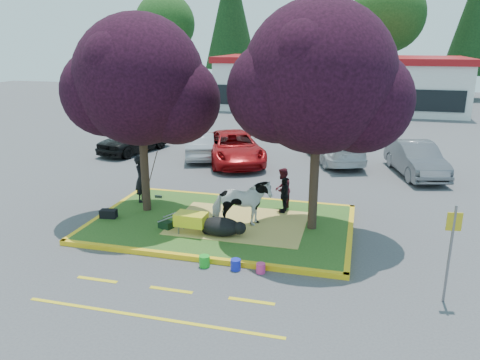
% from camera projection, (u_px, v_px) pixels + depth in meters
% --- Properties ---
extents(ground, '(90.00, 90.00, 0.00)m').
position_uv_depth(ground, '(221.00, 226.00, 15.19)').
color(ground, '#424244').
rests_on(ground, ground).
extents(median_island, '(8.00, 5.00, 0.15)m').
position_uv_depth(median_island, '(221.00, 223.00, 15.17)').
color(median_island, '#2A541A').
rests_on(median_island, ground).
extents(curb_near, '(8.30, 0.16, 0.15)m').
position_uv_depth(curb_near, '(194.00, 258.00, 12.78)').
color(curb_near, yellow).
rests_on(curb_near, ground).
extents(curb_far, '(8.30, 0.16, 0.15)m').
position_uv_depth(curb_far, '(241.00, 198.00, 17.56)').
color(curb_far, yellow).
rests_on(curb_far, ground).
extents(curb_left, '(0.16, 5.30, 0.15)m').
position_uv_depth(curb_left, '(108.00, 212.00, 16.15)').
color(curb_left, yellow).
rests_on(curb_left, ground).
extents(curb_right, '(0.16, 5.30, 0.15)m').
position_uv_depth(curb_right, '(350.00, 236.00, 14.18)').
color(curb_right, yellow).
rests_on(curb_right, ground).
extents(straw_bedding, '(4.20, 3.00, 0.01)m').
position_uv_depth(straw_bedding, '(239.00, 223.00, 15.00)').
color(straw_bedding, '#E1CB5C').
rests_on(straw_bedding, median_island).
extents(tree_purple_left, '(5.06, 4.20, 6.51)m').
position_uv_depth(tree_purple_left, '(140.00, 86.00, 14.95)').
color(tree_purple_left, black).
rests_on(tree_purple_left, median_island).
extents(tree_purple_right, '(5.30, 4.40, 6.82)m').
position_uv_depth(tree_purple_right, '(319.00, 85.00, 13.33)').
color(tree_purple_right, black).
rests_on(tree_purple_right, median_island).
extents(fire_lane_stripe_a, '(1.10, 0.12, 0.01)m').
position_uv_depth(fire_lane_stripe_a, '(97.00, 280.00, 11.78)').
color(fire_lane_stripe_a, yellow).
rests_on(fire_lane_stripe_a, ground).
extents(fire_lane_stripe_b, '(1.10, 0.12, 0.01)m').
position_uv_depth(fire_lane_stripe_b, '(171.00, 290.00, 11.30)').
color(fire_lane_stripe_b, yellow).
rests_on(fire_lane_stripe_b, ground).
extents(fire_lane_stripe_c, '(1.10, 0.12, 0.01)m').
position_uv_depth(fire_lane_stripe_c, '(252.00, 301.00, 10.82)').
color(fire_lane_stripe_c, yellow).
rests_on(fire_lane_stripe_c, ground).
extents(fire_lane_long, '(6.00, 0.10, 0.01)m').
position_uv_depth(fire_lane_long, '(150.00, 317.00, 10.19)').
color(fire_lane_long, yellow).
rests_on(fire_lane_long, ground).
extents(retail_building, '(20.40, 8.40, 4.40)m').
position_uv_depth(retail_building, '(338.00, 82.00, 39.97)').
color(retail_building, silver).
rests_on(retail_building, ground).
extents(treeline, '(46.58, 7.80, 14.63)m').
position_uv_depth(treeline, '(339.00, 19.00, 47.48)').
color(treeline, black).
rests_on(treeline, ground).
extents(cow, '(1.98, 1.42, 1.53)m').
position_uv_depth(cow, '(241.00, 204.00, 14.51)').
color(cow, white).
rests_on(cow, median_island).
extents(calf, '(1.44, 1.07, 0.55)m').
position_uv_depth(calf, '(220.00, 227.00, 14.00)').
color(calf, black).
rests_on(calf, median_island).
extents(handler, '(0.53, 0.69, 1.68)m').
position_uv_depth(handler, '(141.00, 179.00, 16.81)').
color(handler, black).
rests_on(handler, median_island).
extents(visitor_a, '(0.64, 0.78, 1.47)m').
position_uv_depth(visitor_a, '(282.00, 189.00, 15.99)').
color(visitor_a, '#4C151F').
rests_on(visitor_a, median_island).
extents(visitor_b, '(0.39, 0.76, 1.24)m').
position_uv_depth(visitor_b, '(284.00, 195.00, 15.74)').
color(visitor_b, black).
rests_on(visitor_b, median_island).
extents(wheelbarrow, '(1.70, 0.61, 0.64)m').
position_uv_depth(wheelbarrow, '(191.00, 220.00, 14.10)').
color(wheelbarrow, black).
rests_on(wheelbarrow, median_island).
extents(gear_bag_dark, '(0.57, 0.37, 0.27)m').
position_uv_depth(gear_bag_dark, '(108.00, 214.00, 15.42)').
color(gear_bag_dark, black).
rests_on(gear_bag_dark, median_island).
extents(gear_bag_green, '(0.51, 0.42, 0.23)m').
position_uv_depth(gear_bag_green, '(166.00, 225.00, 14.55)').
color(gear_bag_green, black).
rests_on(gear_bag_green, median_island).
extents(sign_post, '(0.33, 0.08, 2.35)m').
position_uv_depth(sign_post, '(451.00, 244.00, 10.40)').
color(sign_post, slate).
rests_on(sign_post, ground).
extents(bucket_green, '(0.35, 0.35, 0.31)m').
position_uv_depth(bucket_green, '(204.00, 261.00, 12.43)').
color(bucket_green, green).
rests_on(bucket_green, ground).
extents(bucket_pink, '(0.28, 0.28, 0.26)m').
position_uv_depth(bucket_pink, '(261.00, 268.00, 12.10)').
color(bucket_pink, '#DE3178').
rests_on(bucket_pink, ground).
extents(bucket_blue, '(0.33, 0.33, 0.29)m').
position_uv_depth(bucket_blue, '(236.00, 265.00, 12.25)').
color(bucket_blue, '#1622B5').
rests_on(bucket_blue, ground).
extents(car_black, '(2.88, 4.78, 1.52)m').
position_uv_depth(car_black, '(134.00, 138.00, 24.89)').
color(car_black, black).
rests_on(car_black, ground).
extents(car_silver, '(2.58, 4.17, 1.30)m').
position_uv_depth(car_silver, '(200.00, 145.00, 23.72)').
color(car_silver, '#9B9CA2').
rests_on(car_silver, ground).
extents(car_red, '(4.49, 5.89, 1.49)m').
position_uv_depth(car_red, '(234.00, 147.00, 22.78)').
color(car_red, '#A00D10').
rests_on(car_red, ground).
extents(car_white, '(3.58, 5.28, 1.42)m').
position_uv_depth(car_white, '(335.00, 147.00, 22.97)').
color(car_white, silver).
rests_on(car_white, ground).
extents(car_grey, '(2.63, 4.70, 1.47)m').
position_uv_depth(car_grey, '(416.00, 159.00, 20.65)').
color(car_grey, '#55575C').
rests_on(car_grey, ground).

